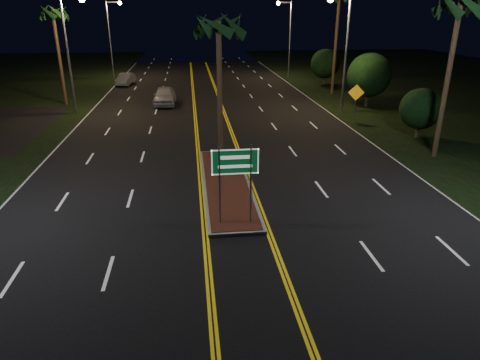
{
  "coord_description": "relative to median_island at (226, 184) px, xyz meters",
  "views": [
    {
      "loc": [
        -1.59,
        -12.31,
        8.02
      ],
      "look_at": [
        0.2,
        2.92,
        1.9
      ],
      "focal_mm": 32.0,
      "sensor_mm": 36.0,
      "label": 1
    }
  ],
  "objects": [
    {
      "name": "shrub_far",
      "position": [
        13.8,
        29.0,
        2.25
      ],
      "size": [
        3.24,
        3.24,
        3.96
      ],
      "color": "#382819",
      "rests_on": "ground"
    },
    {
      "name": "warning_sign",
      "position": [
        10.8,
        11.56,
        1.81
      ],
      "size": [
        1.17,
        0.34,
        2.86
      ],
      "rotation": [
        0.0,
        0.0,
        -0.26
      ],
      "color": "gray",
      "rests_on": "ground"
    },
    {
      "name": "streetlight_right_mid",
      "position": [
        10.61,
        15.0,
        5.57
      ],
      "size": [
        1.91,
        0.44,
        9.0
      ],
      "color": "gray",
      "rests_on": "ground"
    },
    {
      "name": "shrub_near",
      "position": [
        13.5,
        7.0,
        1.86
      ],
      "size": [
        2.7,
        2.7,
        3.3
      ],
      "color": "#382819",
      "rests_on": "ground"
    },
    {
      "name": "highway_sign",
      "position": [
        0.0,
        -4.2,
        2.32
      ],
      "size": [
        1.8,
        0.08,
        3.2
      ],
      "color": "gray",
      "rests_on": "ground"
    },
    {
      "name": "streetlight_left_mid",
      "position": [
        -10.61,
        17.0,
        5.57
      ],
      "size": [
        1.91,
        0.44,
        9.0
      ],
      "color": "gray",
      "rests_on": "ground"
    },
    {
      "name": "palm_median",
      "position": [
        0.0,
        3.5,
        7.19
      ],
      "size": [
        2.4,
        2.4,
        8.3
      ],
      "color": "#382819",
      "rests_on": "ground"
    },
    {
      "name": "car_near",
      "position": [
        -3.85,
        19.81,
        0.84
      ],
      "size": [
        2.52,
        5.61,
        1.85
      ],
      "primitive_type": "imported",
      "rotation": [
        0.0,
        0.0,
        -0.03
      ],
      "color": "#B5B5BB",
      "rests_on": "ground"
    },
    {
      "name": "shrub_mid",
      "position": [
        14.0,
        17.0,
        2.64
      ],
      "size": [
        3.78,
        3.78,
        4.62
      ],
      "color": "#382819",
      "rests_on": "ground"
    },
    {
      "name": "streetlight_right_far",
      "position": [
        10.61,
        35.0,
        5.57
      ],
      "size": [
        1.91,
        0.44,
        9.0
      ],
      "color": "gray",
      "rests_on": "ground"
    },
    {
      "name": "palm_right_near",
      "position": [
        12.5,
        3.0,
        8.13
      ],
      "size": [
        2.4,
        2.4,
        9.3
      ],
      "color": "#382819",
      "rests_on": "ground"
    },
    {
      "name": "car_far",
      "position": [
        -8.8,
        31.49,
        0.67
      ],
      "size": [
        2.64,
        4.76,
        1.5
      ],
      "primitive_type": "imported",
      "rotation": [
        0.0,
        0.0,
        -0.16
      ],
      "color": "#A3A7AC",
      "rests_on": "ground"
    },
    {
      "name": "ground",
      "position": [
        0.0,
        -7.0,
        -0.08
      ],
      "size": [
        120.0,
        120.0,
        0.0
      ],
      "primitive_type": "plane",
      "color": "black",
      "rests_on": "ground"
    },
    {
      "name": "palm_left_far",
      "position": [
        -12.8,
        21.0,
        7.66
      ],
      "size": [
        2.4,
        2.4,
        8.8
      ],
      "color": "#382819",
      "rests_on": "ground"
    },
    {
      "name": "streetlight_left_far",
      "position": [
        -10.61,
        37.0,
        5.57
      ],
      "size": [
        1.91,
        0.44,
        9.0
      ],
      "color": "gray",
      "rests_on": "ground"
    },
    {
      "name": "median_island",
      "position": [
        0.0,
        0.0,
        0.0
      ],
      "size": [
        2.25,
        10.25,
        0.17
      ],
      "color": "gray",
      "rests_on": "ground"
    }
  ]
}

